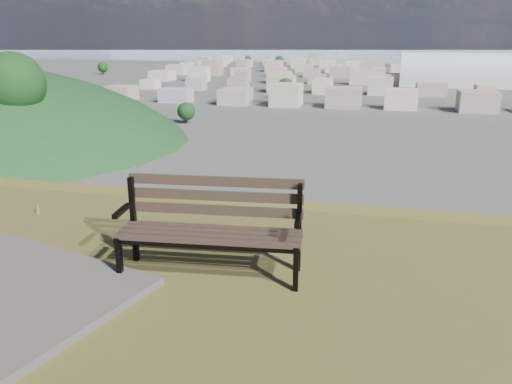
# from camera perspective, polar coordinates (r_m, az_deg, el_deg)

# --- Properties ---
(park_bench) EXTENTS (1.93, 0.79, 0.98)m
(park_bench) POSITION_cam_1_polar(r_m,az_deg,el_deg) (5.18, -5.10, -3.41)
(park_bench) COLOR #3F2E24
(park_bench) RESTS_ON hilltop_mesa
(arena) EXTENTS (58.46, 25.76, 24.45)m
(arena) POSITION_cam_1_polar(r_m,az_deg,el_deg) (308.33, 21.59, 12.23)
(arena) COLOR silver
(arena) RESTS_ON ground
(city_blocks) EXTENTS (395.00, 361.00, 7.00)m
(city_blocks) POSITION_cam_1_polar(r_m,az_deg,el_deg) (397.86, 13.97, 13.49)
(city_blocks) COLOR beige
(city_blocks) RESTS_ON ground
(city_trees) EXTENTS (406.52, 387.20, 9.98)m
(city_trees) POSITION_cam_1_polar(r_m,az_deg,el_deg) (323.62, 9.12, 13.22)
(city_trees) COLOR #321F19
(city_trees) RESTS_ON ground
(bay_water) EXTENTS (2400.00, 700.00, 0.12)m
(bay_water) POSITION_cam_1_polar(r_m,az_deg,el_deg) (903.11, 14.16, 15.19)
(bay_water) COLOR #9AA7C4
(bay_water) RESTS_ON ground
(far_hills) EXTENTS (2050.00, 340.00, 60.00)m
(far_hills) POSITION_cam_1_polar(r_m,az_deg,el_deg) (1406.97, 11.71, 17.01)
(far_hills) COLOR #90A1B3
(far_hills) RESTS_ON ground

